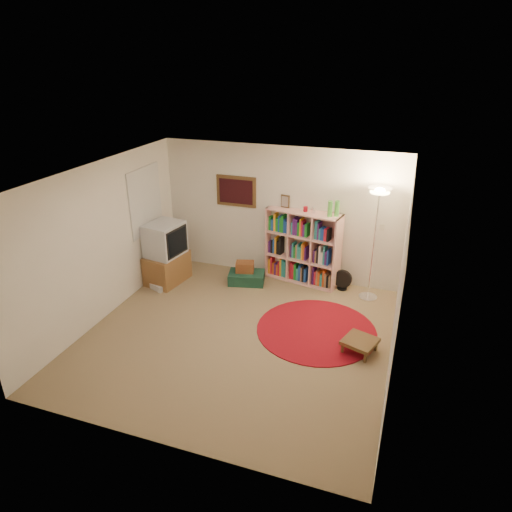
% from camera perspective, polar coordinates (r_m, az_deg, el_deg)
% --- Properties ---
extents(room, '(4.54, 4.54, 2.54)m').
position_cam_1_polar(room, '(6.55, -2.84, -0.40)').
color(room, '#856D4D').
rests_on(room, ground).
extents(bookshelf, '(1.43, 0.65, 1.66)m').
position_cam_1_polar(bookshelf, '(8.48, 5.76, 1.05)').
color(bookshelf, '#FFB3AA').
rests_on(bookshelf, ground).
extents(floor_lamp, '(0.42, 0.42, 2.00)m').
position_cam_1_polar(floor_lamp, '(7.69, 15.00, 5.78)').
color(floor_lamp, white).
rests_on(floor_lamp, ground).
extents(floor_fan, '(0.34, 0.19, 0.38)m').
position_cam_1_polar(floor_fan, '(8.44, 10.76, -2.95)').
color(floor_fan, black).
rests_on(floor_fan, ground).
extents(tv_stand, '(0.67, 0.87, 1.16)m').
position_cam_1_polar(tv_stand, '(8.60, -11.16, 0.23)').
color(tv_stand, brown).
rests_on(tv_stand, ground).
extents(dvd_box, '(0.39, 0.36, 0.11)m').
position_cam_1_polar(dvd_box, '(8.58, -11.89, -3.64)').
color(dvd_box, silver).
rests_on(dvd_box, ground).
extents(suitcase, '(0.74, 0.56, 0.21)m').
position_cam_1_polar(suitcase, '(8.57, -1.19, -2.71)').
color(suitcase, '#153A2C').
rests_on(suitcase, ground).
extents(wicker_basket, '(0.38, 0.32, 0.19)m').
position_cam_1_polar(wicker_basket, '(8.53, -1.40, -1.35)').
color(wicker_basket, brown).
rests_on(wicker_basket, suitcase).
extents(paper_towel, '(0.14, 0.14, 0.25)m').
position_cam_1_polar(paper_towel, '(8.87, 2.80, -1.62)').
color(paper_towel, white).
rests_on(paper_towel, ground).
extents(red_rug, '(1.87, 1.87, 0.02)m').
position_cam_1_polar(red_rug, '(7.28, 7.55, -9.14)').
color(red_rug, maroon).
rests_on(red_rug, ground).
extents(side_table, '(0.56, 0.56, 0.20)m').
position_cam_1_polar(side_table, '(6.83, 12.86, -10.41)').
color(side_table, '#4A321A').
rests_on(side_table, ground).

